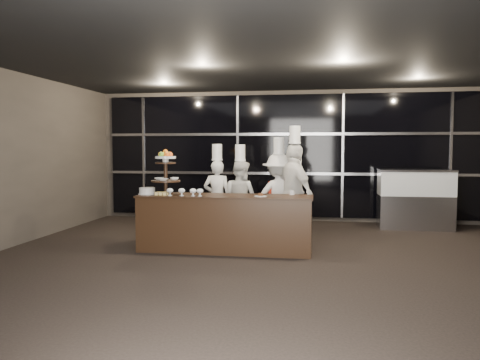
% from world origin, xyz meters
% --- Properties ---
extents(room, '(10.00, 10.00, 10.00)m').
position_xyz_m(room, '(0.00, 0.00, 1.50)').
color(room, black).
rests_on(room, ground).
extents(window_wall, '(8.60, 0.10, 2.80)m').
position_xyz_m(window_wall, '(0.00, 4.94, 1.50)').
color(window_wall, black).
rests_on(window_wall, ground).
extents(buffet_counter, '(2.84, 0.74, 0.92)m').
position_xyz_m(buffet_counter, '(-0.85, 1.57, 0.47)').
color(buffet_counter, black).
rests_on(buffet_counter, ground).
extents(display_stand, '(0.48, 0.48, 0.74)m').
position_xyz_m(display_stand, '(-1.85, 1.57, 1.34)').
color(display_stand, black).
rests_on(display_stand, buffet_counter).
extents(compotes, '(0.61, 0.11, 0.12)m').
position_xyz_m(compotes, '(-1.44, 1.35, 1.00)').
color(compotes, silver).
rests_on(compotes, buffet_counter).
extents(layer_cake, '(0.30, 0.30, 0.11)m').
position_xyz_m(layer_cake, '(-2.16, 1.52, 0.97)').
color(layer_cake, white).
rests_on(layer_cake, buffet_counter).
extents(pastry_squares, '(0.20, 0.13, 0.05)m').
position_xyz_m(pastry_squares, '(-1.87, 1.41, 0.95)').
color(pastry_squares, '#EFCF74').
rests_on(pastry_squares, buffet_counter).
extents(small_plate, '(0.20, 0.20, 0.05)m').
position_xyz_m(small_plate, '(-0.26, 1.47, 0.94)').
color(small_plate, white).
rests_on(small_plate, buffet_counter).
extents(chef_cup, '(0.08, 0.08, 0.07)m').
position_xyz_m(chef_cup, '(0.22, 1.82, 0.96)').
color(chef_cup, white).
rests_on(chef_cup, buffet_counter).
extents(display_case, '(1.49, 0.65, 1.24)m').
position_xyz_m(display_case, '(2.66, 4.30, 0.69)').
color(display_case, '#A5A5AA').
rests_on(display_case, ground).
extents(chef_a, '(0.54, 0.35, 1.76)m').
position_xyz_m(chef_a, '(-1.24, 2.80, 0.77)').
color(chef_a, silver).
rests_on(chef_a, ground).
extents(chef_b, '(0.88, 0.81, 1.75)m').
position_xyz_m(chef_b, '(-0.80, 2.81, 0.74)').
color(chef_b, white).
rests_on(chef_b, ground).
extents(chef_c, '(1.12, 0.80, 1.88)m').
position_xyz_m(chef_c, '(-0.06, 2.64, 0.80)').
color(chef_c, white).
rests_on(chef_c, ground).
extents(chef_d, '(0.95, 1.10, 2.07)m').
position_xyz_m(chef_d, '(0.24, 2.33, 0.90)').
color(chef_d, white).
rests_on(chef_d, ground).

